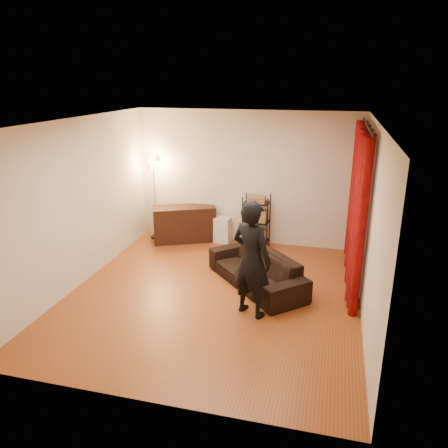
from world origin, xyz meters
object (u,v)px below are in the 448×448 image
(media_cabinet, at_px, (184,224))
(person, at_px, (252,259))
(sofa, at_px, (256,269))
(floor_lamp, at_px, (155,198))
(wire_shelf, at_px, (256,222))
(storage_boxes, at_px, (222,230))

(media_cabinet, bearing_deg, person, -78.21)
(sofa, relative_size, person, 1.14)
(person, relative_size, floor_lamp, 0.97)
(person, xyz_separation_m, media_cabinet, (-1.92, 2.61, -0.48))
(person, height_order, wire_shelf, person)
(person, xyz_separation_m, wire_shelf, (-0.40, 2.61, -0.31))
(person, height_order, storage_boxes, person)
(person, relative_size, media_cabinet, 1.34)
(storage_boxes, relative_size, floor_lamp, 0.31)
(floor_lamp, bearing_deg, storage_boxes, 3.19)
(media_cabinet, xyz_separation_m, storage_boxes, (0.80, 0.11, -0.10))
(media_cabinet, distance_m, wire_shelf, 1.53)
(person, xyz_separation_m, storage_boxes, (-1.13, 2.72, -0.59))
(media_cabinet, height_order, wire_shelf, wire_shelf)
(media_cabinet, relative_size, wire_shelf, 1.17)
(storage_boxes, xyz_separation_m, floor_lamp, (-1.45, -0.08, 0.61))
(person, relative_size, wire_shelf, 1.57)
(person, distance_m, storage_boxes, 3.00)
(sofa, height_order, floor_lamp, floor_lamp)
(storage_boxes, bearing_deg, sofa, -59.86)
(storage_boxes, bearing_deg, floor_lamp, -176.81)
(wire_shelf, bearing_deg, storage_boxes, 177.44)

